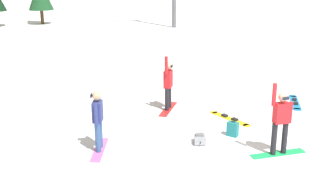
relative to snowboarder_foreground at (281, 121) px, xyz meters
name	(u,v)px	position (x,y,z in m)	size (l,w,h in m)	color
ground_plane	(270,173)	(-0.83, -0.84, -0.96)	(800.00, 800.00, 0.00)	white
snowboarder_foreground	(281,121)	(0.00, 0.00, 0.00)	(1.59, 0.43, 2.02)	#19B259
snowboarder_midground	(98,120)	(-4.47, 2.03, -0.06)	(0.83, 1.54, 1.70)	pink
snowboarder_background	(168,84)	(-1.45, 4.49, -0.03)	(1.16, 1.45, 1.98)	red
loose_snowboard_near_right	(230,118)	(0.11, 2.83, -0.93)	(0.74, 1.80, 0.09)	yellow
loose_snowboard_near_left	(295,102)	(3.25, 3.44, -0.93)	(1.26, 1.77, 0.09)	#1E8CD8
backpack_grey	(200,139)	(-1.67, 1.43, -0.83)	(0.47, 0.55, 0.28)	gray
backpack_teal	(233,129)	(-0.52, 1.55, -0.74)	(0.37, 0.38, 0.47)	#1E7A7F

